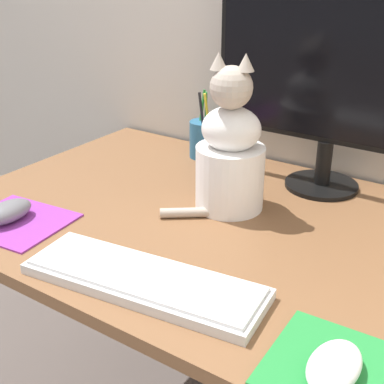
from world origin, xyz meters
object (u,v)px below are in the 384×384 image
(keyboard, at_px, (144,280))
(computer_mouse_right, at_px, (334,366))
(cat, at_px, (230,154))
(monitor, at_px, (333,74))
(computer_mouse_left, at_px, (8,212))
(pen_cup, at_px, (204,138))

(keyboard, relative_size, computer_mouse_right, 3.94)
(cat, bearing_deg, monitor, 42.47)
(keyboard, bearing_deg, cat, 88.91)
(computer_mouse_left, bearing_deg, monitor, 48.81)
(computer_mouse_left, height_order, pen_cup, pen_cup)
(monitor, bearing_deg, computer_mouse_right, -66.91)
(cat, relative_size, pen_cup, 1.85)
(computer_mouse_left, relative_size, pen_cup, 0.61)
(keyboard, bearing_deg, computer_mouse_left, 169.42)
(computer_mouse_left, distance_m, computer_mouse_right, 0.71)
(keyboard, height_order, computer_mouse_right, computer_mouse_right)
(keyboard, relative_size, computer_mouse_left, 3.92)
(monitor, relative_size, pen_cup, 3.10)
(cat, bearing_deg, computer_mouse_left, -154.07)
(keyboard, bearing_deg, computer_mouse_right, -11.58)
(computer_mouse_right, distance_m, cat, 0.53)
(monitor, bearing_deg, computer_mouse_left, -131.19)
(computer_mouse_left, xyz_separation_m, computer_mouse_right, (0.71, -0.05, -0.00))
(monitor, xyz_separation_m, cat, (-0.13, -0.21, -0.14))
(keyboard, bearing_deg, pen_cup, 106.64)
(keyboard, height_order, cat, cat)
(keyboard, distance_m, computer_mouse_right, 0.34)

